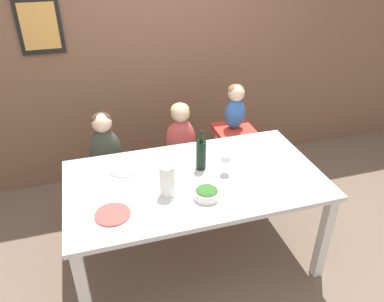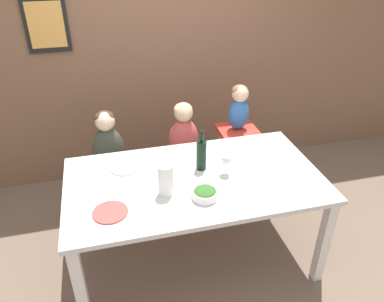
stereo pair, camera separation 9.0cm
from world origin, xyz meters
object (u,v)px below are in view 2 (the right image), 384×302
Objects in this scene: chair_far_left at (112,176)px; chair_far_center at (184,166)px; person_child_center at (184,133)px; person_child_left at (108,142)px; wine_bottle at (201,154)px; dinner_plate_back_left at (125,167)px; chair_right_highchair at (237,144)px; dinner_plate_front_left at (110,212)px; salad_bowl_large at (205,193)px; paper_towel_roll at (166,180)px; person_baby_right at (239,105)px; wine_glass_near at (226,160)px.

chair_far_center is (0.66, 0.00, 0.00)m from chair_far_left.
person_child_left is at bearing 180.00° from person_child_center.
dinner_plate_back_left is at bearing 165.23° from wine_bottle.
chair_right_highchair is at bearing 24.73° from dinner_plate_back_left.
dinner_plate_front_left is at bearing -140.93° from chair_right_highchair.
chair_far_left is 1.06m from dinner_plate_front_left.
dinner_plate_back_left is (0.10, -0.49, 0.39)m from chair_far_left.
chair_far_center is at bearing 84.98° from salad_bowl_large.
paper_towel_roll is 1.01× the size of dinner_plate_back_left.
person_child_center is 0.94m from paper_towel_roll.
person_child_left is (0.00, 0.00, 0.35)m from chair_far_left.
person_child_center is at bearing 0.00° from person_child_left.
person_child_center is 1.78× the size of wine_bottle.
person_baby_right is at bearing 90.00° from chair_right_highchair.
chair_far_left is 2.08× the size of dinner_plate_back_left.
chair_far_left is at bearing 180.00° from chair_far_center.
person_child_center reaches higher than salad_bowl_large.
wine_bottle is 0.36m from salad_bowl_large.
wine_glass_near is (-0.37, -0.75, -0.05)m from person_baby_right.
wine_glass_near is at bearing -43.24° from person_child_left.
wine_bottle reaches higher than wine_glass_near.
person_child_left is (-1.17, 0.00, 0.19)m from chair_right_highchair.
dinner_plate_back_left is at bearing -155.20° from person_baby_right.
wine_bottle is (0.65, -0.63, 0.51)m from chair_far_left.
chair_right_highchair is 1.25m from paper_towel_roll.
paper_towel_roll is at bearing -165.30° from wine_glass_near.
chair_far_center is 2.08× the size of dinner_plate_front_left.
chair_right_highchair is 1.57m from dinner_plate_front_left.
person_child_center is 0.99m from salad_bowl_large.
chair_far_center is 1.10× the size of person_baby_right.
wine_bottle is at bearing -14.77° from dinner_plate_back_left.
chair_far_center is 1.47× the size of wine_bottle.
chair_right_highchair is 1.20m from dinner_plate_back_left.
wine_bottle is at bearing -129.57° from chair_right_highchair.
person_child_left and person_child_center have the same top height.
dinner_plate_back_left is (-0.56, -0.49, 0.04)m from person_child_center.
wine_bottle is (-0.02, -0.64, 0.16)m from person_child_center.
dinner_plate_front_left is at bearing -153.21° from wine_bottle.
dinner_plate_back_left is (-0.47, 0.49, -0.03)m from salad_bowl_large.
salad_bowl_large is (0.58, -0.98, 0.42)m from chair_far_left.
wine_glass_near is at bearing -43.21° from chair_far_left.
person_baby_right is at bearing 0.17° from chair_far_center.
wine_glass_near is 0.76× the size of dinner_plate_front_left.
salad_bowl_large is (-0.59, -0.98, -0.14)m from person_baby_right.
person_child_left is 0.92m from wine_bottle.
wine_bottle reaches higher than chair_far_left.
person_baby_right is 1.88× the size of paper_towel_roll.
wine_glass_near is at bearing 46.33° from salad_bowl_large.
person_child_center reaches higher than chair_far_left.
dinner_plate_back_left is at bearing 122.28° from paper_towel_roll.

